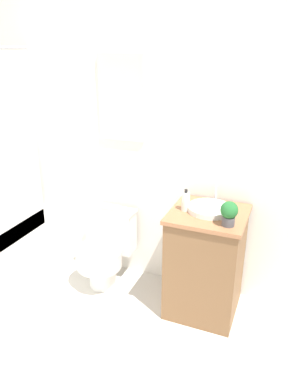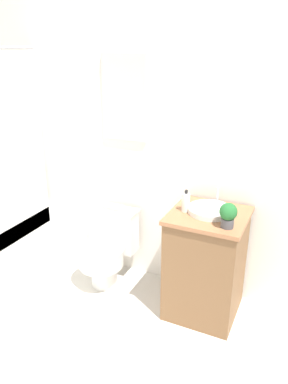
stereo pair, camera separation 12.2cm
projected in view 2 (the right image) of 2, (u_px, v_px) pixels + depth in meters
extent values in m
cube|color=white|center=(112.00, 137.00, 3.22)|extent=(3.52, 0.05, 2.50)
cube|color=beige|center=(124.00, 98.00, 3.00)|extent=(0.40, 0.02, 0.68)
cube|color=silver|center=(124.00, 98.00, 3.00)|extent=(0.37, 0.01, 0.65)
cylinder|color=white|center=(105.00, 273.00, 3.31)|extent=(0.23, 0.23, 0.23)
cylinder|color=white|center=(101.00, 257.00, 3.20)|extent=(0.39, 0.39, 0.14)
cylinder|color=white|center=(100.00, 249.00, 3.17)|extent=(0.40, 0.40, 0.02)
cube|color=white|center=(114.00, 229.00, 3.34)|extent=(0.42, 0.17, 0.37)
cube|color=white|center=(113.00, 209.00, 3.27)|extent=(0.44, 0.18, 0.02)
cube|color=brown|center=(205.00, 266.00, 2.87)|extent=(0.53, 0.52, 0.82)
cube|color=#9E6642|center=(209.00, 216.00, 2.71)|extent=(0.56, 0.55, 0.03)
cylinder|color=white|center=(210.00, 210.00, 2.72)|extent=(0.32, 0.32, 0.04)
cylinder|color=silver|center=(217.00, 196.00, 2.86)|extent=(0.02, 0.02, 0.13)
cylinder|color=silver|center=(186.00, 202.00, 2.72)|extent=(0.06, 0.06, 0.14)
cylinder|color=black|center=(186.00, 192.00, 2.69)|extent=(0.02, 0.02, 0.02)
cylinder|color=#4C4C51|center=(227.00, 223.00, 2.49)|extent=(0.09, 0.09, 0.07)
sphere|color=#23662D|center=(228.00, 212.00, 2.46)|extent=(0.12, 0.12, 0.12)
cube|color=beige|center=(113.00, 207.00, 3.26)|extent=(0.15, 0.11, 0.02)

